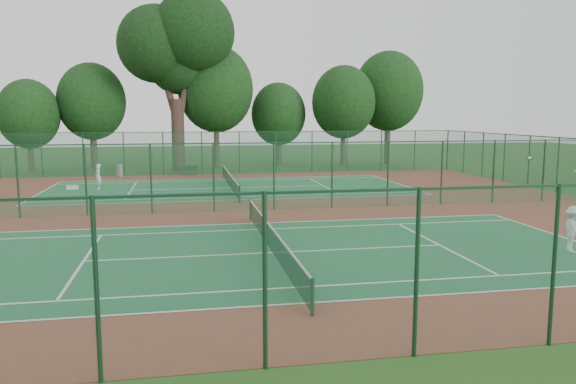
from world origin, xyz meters
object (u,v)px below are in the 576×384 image
Objects in this scene: player_near at (573,229)px; trash_bin at (120,171)px; bench at (189,170)px; player_far at (98,177)px; kit_bag at (72,187)px; big_tree at (177,44)px.

player_near is 1.68× the size of trash_bin.
trash_bin is 5.37m from bench.
player_near reaches higher than player_far.
player_near reaches higher than trash_bin.
bench is at bearing 41.80° from player_near.
player_near is 29.54m from kit_bag.
kit_bag is (-1.68, 0.21, -0.70)m from player_far.
trash_bin is at bearing 50.27° from player_near.
trash_bin is at bearing -133.82° from big_tree.
trash_bin reaches higher than kit_bag.
trash_bin is 7.42m from kit_bag.
player_far is at bearing -94.46° from trash_bin.
player_far reaches higher than bench.
big_tree is at bearing 57.62° from kit_bag.
bench is at bearing 126.37° from player_far.
player_near is 0.11× the size of big_tree.
big_tree is (6.89, 11.90, 10.73)m from kit_bag.
big_tree is at bearing 46.18° from trash_bin.
player_near is at bearing -67.07° from big_tree.
player_near is at bearing -47.54° from kit_bag.
trash_bin is at bearing -177.52° from bench.
bench is (5.93, 7.50, -0.42)m from player_far.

